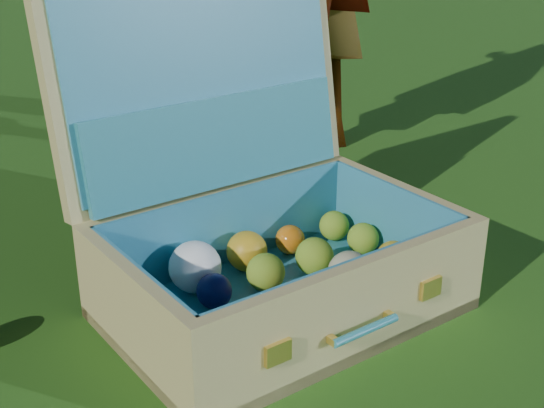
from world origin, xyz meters
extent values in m
plane|color=#215114|center=(0.00, 0.00, 0.00)|extent=(60.00, 60.00, 0.00)
cube|color=tan|center=(-0.01, -0.11, 0.01)|extent=(0.75, 0.63, 0.02)
cube|color=tan|center=(0.06, -0.29, 0.10)|extent=(0.59, 0.27, 0.19)
cube|color=tan|center=(-0.09, 0.07, 0.10)|extent=(0.59, 0.27, 0.19)
cube|color=tan|center=(-0.30, -0.23, 0.10)|extent=(0.17, 0.36, 0.19)
cube|color=tan|center=(0.27, 0.01, 0.10)|extent=(0.17, 0.36, 0.19)
cube|color=teal|center=(-0.01, -0.11, 0.03)|extent=(0.69, 0.57, 0.01)
cube|color=teal|center=(0.06, -0.28, 0.11)|extent=(0.54, 0.23, 0.17)
cube|color=teal|center=(-0.09, 0.06, 0.11)|extent=(0.54, 0.23, 0.17)
cube|color=teal|center=(-0.28, -0.22, 0.11)|extent=(0.15, 0.35, 0.17)
cube|color=teal|center=(0.25, 0.00, 0.11)|extent=(0.15, 0.35, 0.17)
cube|color=tan|center=(-0.12, 0.14, 0.39)|extent=(0.63, 0.35, 0.42)
cube|color=teal|center=(-0.11, 0.12, 0.40)|extent=(0.57, 0.29, 0.37)
cube|color=teal|center=(-0.10, 0.09, 0.28)|extent=(0.54, 0.26, 0.18)
cube|color=#F2C659|center=(-0.09, -0.37, 0.10)|extent=(0.05, 0.03, 0.04)
cube|color=#F2C659|center=(0.22, -0.24, 0.10)|extent=(0.05, 0.03, 0.04)
cylinder|color=teal|center=(0.07, -0.32, 0.08)|extent=(0.13, 0.07, 0.01)
cube|color=#F2C659|center=(0.01, -0.34, 0.08)|extent=(0.02, 0.02, 0.01)
cube|color=#F2C659|center=(0.13, -0.29, 0.08)|extent=(0.02, 0.02, 0.01)
sphere|color=#9CC02E|center=(-0.19, -0.34, 0.06)|extent=(0.06, 0.06, 0.06)
sphere|color=#0F144D|center=(-0.07, -0.27, 0.07)|extent=(0.08, 0.08, 0.08)
sphere|color=#9CC02E|center=(0.05, -0.24, 0.07)|extent=(0.07, 0.07, 0.07)
sphere|color=beige|center=(0.15, -0.19, 0.06)|extent=(0.06, 0.06, 0.06)
sphere|color=white|center=(0.26, -0.14, 0.07)|extent=(0.09, 0.09, 0.09)
sphere|color=red|center=(-0.22, -0.24, 0.05)|extent=(0.05, 0.05, 0.05)
sphere|color=white|center=(-0.10, -0.21, 0.06)|extent=(0.06, 0.06, 0.06)
sphere|color=red|center=(0.00, -0.15, 0.06)|extent=(0.05, 0.05, 0.05)
sphere|color=beige|center=(0.12, -0.12, 0.07)|extent=(0.09, 0.09, 0.09)
sphere|color=gold|center=(0.23, -0.07, 0.06)|extent=(0.07, 0.07, 0.07)
sphere|color=orange|center=(-0.25, -0.17, 0.07)|extent=(0.07, 0.07, 0.07)
sphere|color=#0F144D|center=(-0.14, -0.11, 0.06)|extent=(0.07, 0.07, 0.07)
sphere|color=#9CC02E|center=(-0.04, -0.07, 0.07)|extent=(0.08, 0.08, 0.08)
sphere|color=#9CC02E|center=(0.07, -0.03, 0.07)|extent=(0.08, 0.08, 0.08)
sphere|color=#9CC02E|center=(0.20, 0.03, 0.06)|extent=(0.07, 0.07, 0.07)
sphere|color=orange|center=(-0.30, -0.07, 0.06)|extent=(0.06, 0.06, 0.06)
sphere|color=white|center=(-0.17, -0.04, 0.08)|extent=(0.10, 0.10, 0.10)
sphere|color=gold|center=(-0.06, 0.02, 0.07)|extent=(0.08, 0.08, 0.08)
sphere|color=orange|center=(0.05, 0.07, 0.06)|extent=(0.06, 0.06, 0.06)
sphere|color=#9CC02E|center=(0.16, 0.11, 0.06)|extent=(0.07, 0.07, 0.07)
camera|label=1|loc=(-0.32, -1.32, 0.77)|focal=50.00mm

